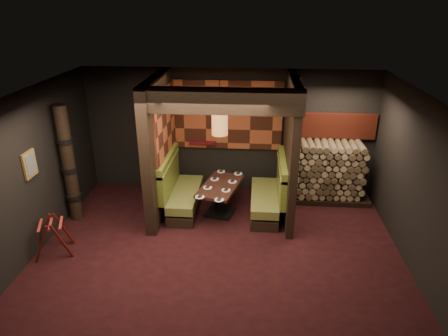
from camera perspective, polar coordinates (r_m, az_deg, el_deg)
floor at (r=7.26m, az=-0.86°, el=-12.55°), size 6.50×5.50×0.02m
ceiling at (r=6.05m, az=-1.02°, el=10.08°), size 6.50×5.50×0.02m
wall_back at (r=9.08m, az=0.75°, el=5.23°), size 6.50×0.02×2.85m
wall_front at (r=4.23m, az=-4.74°, el=-18.59°), size 6.50×0.02×2.85m
wall_left at (r=7.55m, az=-26.39°, el=-1.17°), size 0.02×5.50×2.85m
wall_right at (r=7.03m, az=26.61°, el=-2.98°), size 0.02×5.50×2.85m
partition_left at (r=8.25m, az=-9.20°, el=3.02°), size 0.20×2.20×2.85m
partition_right at (r=8.10m, az=9.45°, el=2.61°), size 0.15×2.10×2.85m
header_beam at (r=6.78m, az=-0.63°, el=9.54°), size 2.85×0.18×0.44m
tapa_back_panel at (r=8.92m, az=0.58°, el=7.55°), size 2.40×0.06×1.55m
tapa_side_panel at (r=8.25m, az=-8.30°, el=6.19°), size 0.04×1.85×1.45m
lacquer_shelf at (r=9.12m, az=-3.07°, el=3.64°), size 0.60×0.12×0.07m
booth_bench_left at (r=8.57m, az=-6.24°, el=-3.48°), size 0.68×1.60×1.14m
booth_bench_right at (r=8.44m, az=6.53°, el=-3.95°), size 0.68×1.60×1.14m
dining_table at (r=8.35m, az=-0.54°, el=-3.85°), size 0.96×1.38×0.67m
place_settings at (r=8.24m, az=-0.55°, el=-2.35°), size 0.87×1.53×0.03m
pendant_lamp at (r=7.71m, az=-0.62°, el=6.40°), size 0.31×0.31×1.08m
framed_picture at (r=7.54m, az=-26.00°, el=0.48°), size 0.05×0.36×0.46m
luggage_rack at (r=7.76m, az=-23.28°, el=-8.81°), size 0.79×0.68×0.73m
totem_column at (r=8.42m, az=-21.27°, el=0.36°), size 0.31×0.31×2.40m
firewood_stack at (r=9.11m, az=15.04°, el=-0.57°), size 1.73×0.70×1.36m
mosaic_header at (r=9.08m, az=15.34°, el=5.83°), size 1.83×0.10×0.56m
bay_front_post at (r=8.35m, az=9.94°, el=3.21°), size 0.08×0.08×2.85m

